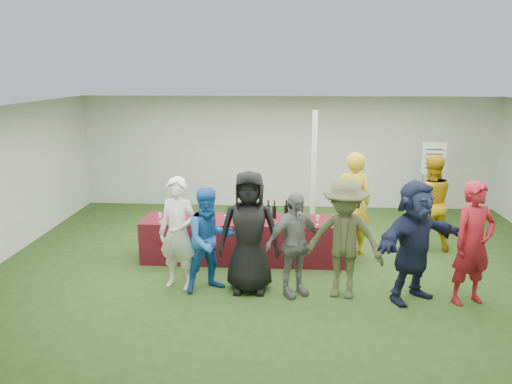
# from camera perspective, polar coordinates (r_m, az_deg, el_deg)

# --- Properties ---
(ground) EXTENTS (60.00, 60.00, 0.00)m
(ground) POSITION_cam_1_polar(r_m,az_deg,el_deg) (8.67, 3.39, -8.65)
(ground) COLOR #284719
(ground) RESTS_ON ground
(tent) EXTENTS (10.00, 10.00, 10.00)m
(tent) POSITION_cam_1_polar(r_m,az_deg,el_deg) (9.43, 6.59, 1.74)
(tent) COLOR white
(tent) RESTS_ON ground
(serving_table) EXTENTS (3.60, 0.80, 0.75)m
(serving_table) POSITION_cam_1_polar(r_m,az_deg,el_deg) (8.89, -1.29, -5.47)
(serving_table) COLOR maroon
(serving_table) RESTS_ON ground
(wine_bottles) EXTENTS (0.80, 0.15, 0.32)m
(wine_bottles) POSITION_cam_1_polar(r_m,az_deg,el_deg) (8.84, 2.76, -2.21)
(wine_bottles) COLOR black
(wine_bottles) RESTS_ON serving_table
(wine_glasses) EXTENTS (2.76, 0.14, 0.16)m
(wine_glasses) POSITION_cam_1_polar(r_m,az_deg,el_deg) (8.54, -4.59, -2.88)
(wine_glasses) COLOR silver
(wine_glasses) RESTS_ON serving_table
(water_bottle) EXTENTS (0.07, 0.07, 0.23)m
(water_bottle) POSITION_cam_1_polar(r_m,az_deg,el_deg) (8.81, -0.70, -2.37)
(water_bottle) COLOR silver
(water_bottle) RESTS_ON serving_table
(bar_towel) EXTENTS (0.25, 0.18, 0.03)m
(bar_towel) POSITION_cam_1_polar(r_m,az_deg,el_deg) (8.83, 9.24, -3.12)
(bar_towel) COLOR white
(bar_towel) RESTS_ON serving_table
(dump_bucket) EXTENTS (0.22, 0.22, 0.18)m
(dump_bucket) POSITION_cam_1_polar(r_m,az_deg,el_deg) (8.55, 9.70, -3.17)
(dump_bucket) COLOR slate
(dump_bucket) RESTS_ON serving_table
(wine_list_sign) EXTENTS (0.50, 0.03, 1.80)m
(wine_list_sign) POSITION_cam_1_polar(r_m,az_deg,el_deg) (11.41, 19.59, 2.96)
(wine_list_sign) COLOR slate
(wine_list_sign) RESTS_ON ground
(staff_pourer) EXTENTS (0.74, 0.52, 1.90)m
(staff_pourer) POSITION_cam_1_polar(r_m,az_deg,el_deg) (9.16, 10.92, -1.35)
(staff_pourer) COLOR gold
(staff_pourer) RESTS_ON ground
(staff_back) EXTENTS (0.90, 0.72, 1.81)m
(staff_back) POSITION_cam_1_polar(r_m,az_deg,el_deg) (9.83, 19.21, -1.14)
(staff_back) COLOR #BF8F0E
(staff_back) RESTS_ON ground
(customer_0) EXTENTS (0.73, 0.59, 1.75)m
(customer_0) POSITION_cam_1_polar(r_m,az_deg,el_deg) (7.74, -8.89, -4.70)
(customer_0) COLOR white
(customer_0) RESTS_ON ground
(customer_1) EXTENTS (0.98, 0.92, 1.62)m
(customer_1) POSITION_cam_1_polar(r_m,az_deg,el_deg) (7.60, -5.30, -5.46)
(customer_1) COLOR #1D5CB1
(customer_1) RESTS_ON ground
(customer_2) EXTENTS (0.93, 0.61, 1.87)m
(customer_2) POSITION_cam_1_polar(r_m,az_deg,el_deg) (7.50, -0.79, -4.62)
(customer_2) COLOR black
(customer_2) RESTS_ON ground
(customer_3) EXTENTS (1.00, 0.82, 1.60)m
(customer_3) POSITION_cam_1_polar(r_m,az_deg,el_deg) (7.44, 4.34, -5.96)
(customer_3) COLOR slate
(customer_3) RESTS_ON ground
(customer_4) EXTENTS (1.29, 0.94, 1.80)m
(customer_4) POSITION_cam_1_polar(r_m,az_deg,el_deg) (7.44, 10.04, -5.31)
(customer_4) COLOR #44482A
(customer_4) RESTS_ON ground
(customer_5) EXTENTS (1.68, 1.40, 1.81)m
(customer_5) POSITION_cam_1_polar(r_m,az_deg,el_deg) (7.57, 17.62, -5.40)
(customer_5) COLOR #18203A
(customer_5) RESTS_ON ground
(customer_6) EXTENTS (0.77, 0.64, 1.81)m
(customer_6) POSITION_cam_1_polar(r_m,az_deg,el_deg) (7.77, 23.56, -5.42)
(customer_6) COLOR maroon
(customer_6) RESTS_ON ground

